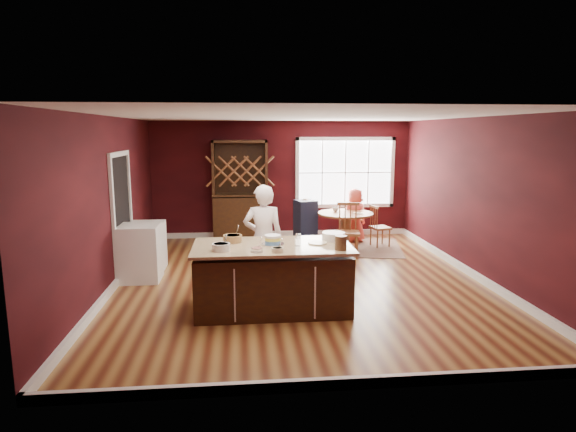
% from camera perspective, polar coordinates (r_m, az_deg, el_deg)
% --- Properties ---
extents(room_shell, '(7.00, 7.00, 7.00)m').
position_cam_1_polar(room_shell, '(7.83, 1.42, 1.84)').
color(room_shell, olive).
rests_on(room_shell, ground).
extents(window, '(2.36, 0.10, 1.66)m').
position_cam_1_polar(window, '(11.47, 6.78, 5.13)').
color(window, white).
rests_on(window, room_shell).
extents(doorway, '(0.08, 1.26, 2.13)m').
position_cam_1_polar(doorway, '(8.66, -19.01, -0.10)').
color(doorway, white).
rests_on(doorway, room_shell).
extents(kitchen_island, '(2.17, 1.14, 0.92)m').
position_cam_1_polar(kitchen_island, '(6.75, -1.86, -7.43)').
color(kitchen_island, '#3E230D').
rests_on(kitchen_island, ground).
extents(dining_table, '(1.18, 1.18, 0.75)m').
position_cam_1_polar(dining_table, '(10.36, 6.80, -0.78)').
color(dining_table, brown).
rests_on(dining_table, ground).
extents(baker, '(0.62, 0.41, 1.68)m').
position_cam_1_polar(baker, '(7.37, -2.95, -2.72)').
color(baker, white).
rests_on(baker, ground).
extents(layer_cake, '(0.32, 0.32, 0.13)m').
position_cam_1_polar(layer_cake, '(6.65, -1.81, -2.83)').
color(layer_cake, white).
rests_on(layer_cake, kitchen_island).
extents(bowl_blue, '(0.24, 0.24, 0.09)m').
position_cam_1_polar(bowl_blue, '(6.38, -7.94, -3.65)').
color(bowl_blue, white).
rests_on(bowl_blue, kitchen_island).
extents(bowl_yellow, '(0.27, 0.27, 0.10)m').
position_cam_1_polar(bowl_yellow, '(6.83, -6.59, -2.67)').
color(bowl_yellow, olive).
rests_on(bowl_yellow, kitchen_island).
extents(bowl_pink, '(0.16, 0.16, 0.06)m').
position_cam_1_polar(bowl_pink, '(6.25, -3.71, -4.01)').
color(bowl_pink, white).
rests_on(bowl_pink, kitchen_island).
extents(bowl_olive, '(0.16, 0.16, 0.06)m').
position_cam_1_polar(bowl_olive, '(6.24, -1.26, -4.03)').
color(bowl_olive, beige).
rests_on(bowl_olive, kitchen_island).
extents(drinking_glass, '(0.08, 0.08, 0.17)m').
position_cam_1_polar(drinking_glass, '(6.55, 1.20, -2.86)').
color(drinking_glass, silver).
rests_on(drinking_glass, kitchen_island).
extents(dinner_plate, '(0.26, 0.26, 0.02)m').
position_cam_1_polar(dinner_plate, '(6.72, 3.53, -3.20)').
color(dinner_plate, '#EFE9C7').
rests_on(dinner_plate, kitchen_island).
extents(white_tub, '(0.33, 0.33, 0.11)m').
position_cam_1_polar(white_tub, '(6.94, 5.40, -2.40)').
color(white_tub, white).
rests_on(white_tub, kitchen_island).
extents(stoneware_crock, '(0.16, 0.16, 0.19)m').
position_cam_1_polar(stoneware_crock, '(6.38, 6.27, -3.17)').
color(stoneware_crock, brown).
rests_on(stoneware_crock, kitchen_island).
extents(rug, '(2.66, 2.24, 0.01)m').
position_cam_1_polar(rug, '(10.47, 6.74, -3.63)').
color(rug, brown).
rests_on(rug, ground).
extents(chair_east, '(0.45, 0.46, 0.91)m').
position_cam_1_polar(chair_east, '(10.54, 10.89, -1.14)').
color(chair_east, brown).
rests_on(chair_east, ground).
extents(chair_south, '(0.52, 0.50, 1.08)m').
position_cam_1_polar(chair_south, '(9.54, 7.12, -1.69)').
color(chair_south, olive).
rests_on(chair_south, ground).
extents(chair_north, '(0.53, 0.52, 0.94)m').
position_cam_1_polar(chair_north, '(11.25, 7.48, -0.26)').
color(chair_north, olive).
rests_on(chair_north, ground).
extents(seated_woman, '(0.68, 0.54, 1.21)m').
position_cam_1_polar(seated_woman, '(10.86, 7.94, 0.07)').
color(seated_woman, '#DF5142').
rests_on(seated_woman, ground).
extents(high_chair, '(0.52, 0.52, 1.03)m').
position_cam_1_polar(high_chair, '(10.54, 2.08, -0.65)').
color(high_chair, black).
rests_on(high_chair, ground).
extents(toddler, '(0.18, 0.14, 0.26)m').
position_cam_1_polar(toddler, '(10.52, 2.43, 0.97)').
color(toddler, '#8CA5BF').
rests_on(toddler, high_chair).
extents(table_plate, '(0.20, 0.20, 0.02)m').
position_cam_1_polar(table_plate, '(10.25, 8.34, 0.33)').
color(table_plate, beige).
rests_on(table_plate, dining_table).
extents(table_cup, '(0.13, 0.13, 0.10)m').
position_cam_1_polar(table_cup, '(10.43, 5.66, 0.79)').
color(table_cup, silver).
rests_on(table_cup, dining_table).
extents(hutch, '(1.24, 0.52, 2.27)m').
position_cam_1_polar(hutch, '(10.99, -5.68, 3.03)').
color(hutch, black).
rests_on(hutch, ground).
extents(washer, '(0.64, 0.62, 0.94)m').
position_cam_1_polar(washer, '(8.39, -17.10, -4.19)').
color(washer, white).
rests_on(washer, ground).
extents(dryer, '(0.59, 0.57, 0.86)m').
position_cam_1_polar(dryer, '(9.01, -16.29, -3.43)').
color(dryer, silver).
rests_on(dryer, ground).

